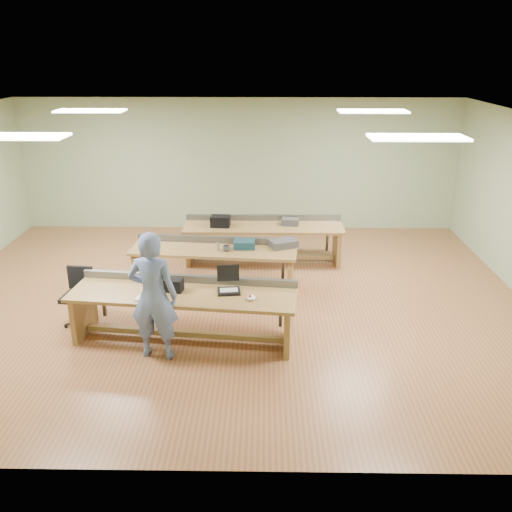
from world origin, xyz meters
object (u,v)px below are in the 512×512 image
(workbench_front, at_px, (184,303))
(task_chair, at_px, (79,304))
(workbench_mid, at_px, (214,259))
(laptop_base, at_px, (229,291))
(camera_bag, at_px, (173,285))
(parts_bin_teal, at_px, (244,244))
(parts_bin_grey, at_px, (283,243))
(mug, at_px, (227,248))
(drinks_can, at_px, (217,247))
(person, at_px, (153,296))
(workbench_back, at_px, (263,234))

(workbench_front, relative_size, task_chair, 3.74)
(workbench_mid, height_order, laptop_base, workbench_mid)
(camera_bag, bearing_deg, parts_bin_teal, 73.23)
(laptop_base, distance_m, parts_bin_grey, 2.09)
(workbench_front, bearing_deg, mug, 79.50)
(drinks_can, bearing_deg, workbench_mid, 124.93)
(workbench_front, xyz_separation_m, camera_bag, (-0.14, 0.03, 0.28))
(camera_bag, xyz_separation_m, task_chair, (-1.55, 0.43, -0.52))
(person, relative_size, parts_bin_teal, 4.96)
(camera_bag, bearing_deg, person, -98.62)
(mug, bearing_deg, laptop_base, -85.00)
(laptop_base, xyz_separation_m, task_chair, (-2.35, 0.47, -0.44))
(workbench_back, xyz_separation_m, drinks_can, (-0.79, -1.42, 0.25))
(person, bearing_deg, task_chair, -28.21)
(workbench_back, relative_size, task_chair, 3.52)
(camera_bag, relative_size, parts_bin_teal, 0.74)
(parts_bin_teal, relative_size, drinks_can, 2.84)
(workbench_mid, bearing_deg, workbench_front, -93.62)
(parts_bin_teal, relative_size, mug, 2.89)
(laptop_base, height_order, task_chair, task_chair)
(workbench_back, relative_size, parts_bin_grey, 6.85)
(workbench_mid, relative_size, mug, 23.18)
(workbench_mid, xyz_separation_m, laptop_base, (0.37, -1.82, 0.21))
(laptop_base, height_order, parts_bin_teal, parts_bin_teal)
(laptop_base, distance_m, drinks_can, 1.76)
(task_chair, relative_size, drinks_can, 6.88)
(workbench_back, height_order, person, person)
(person, height_order, drinks_can, person)
(workbench_back, height_order, laptop_base, workbench_back)
(parts_bin_teal, bearing_deg, drinks_can, -164.16)
(person, xyz_separation_m, camera_bag, (0.18, 0.52, -0.07))
(camera_bag, bearing_deg, workbench_back, 78.37)
(workbench_front, xyz_separation_m, task_chair, (-1.70, 0.45, -0.24))
(parts_bin_grey, relative_size, mug, 3.59)
(workbench_front, distance_m, mug, 1.77)
(mug, relative_size, drinks_can, 0.98)
(task_chair, distance_m, drinks_can, 2.45)
(workbench_front, relative_size, person, 1.83)
(workbench_mid, bearing_deg, task_chair, -140.35)
(workbench_back, distance_m, laptop_base, 3.19)
(workbench_mid, bearing_deg, mug, -26.20)
(camera_bag, distance_m, drinks_can, 1.76)
(laptop_base, bearing_deg, parts_bin_teal, 78.79)
(workbench_front, relative_size, laptop_base, 10.48)
(workbench_back, bearing_deg, task_chair, -136.79)
(workbench_front, distance_m, workbench_back, 3.34)
(task_chair, bearing_deg, parts_bin_teal, 35.40)
(person, xyz_separation_m, parts_bin_grey, (1.82, 2.39, -0.10))
(workbench_front, distance_m, laptop_base, 0.68)
(workbench_back, distance_m, camera_bag, 3.38)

